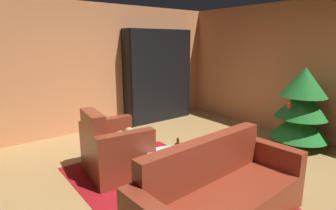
{
  "coord_description": "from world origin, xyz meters",
  "views": [
    {
      "loc": [
        2.53,
        -2.27,
        1.84
      ],
      "look_at": [
        -0.32,
        -0.05,
        0.99
      ],
      "focal_mm": 29.33,
      "sensor_mm": 36.0,
      "label": 1
    }
  ],
  "objects_px": {
    "couch_red": "(220,200)",
    "decorated_tree": "(302,107)",
    "bookshelf_unit": "(162,76)",
    "coffee_table": "(171,157)",
    "book_stack_on_table": "(173,151)",
    "armchair_red": "(114,151)",
    "bottle_on_table": "(178,151)"
  },
  "relations": [
    {
      "from": "book_stack_on_table",
      "to": "bottle_on_table",
      "type": "relative_size",
      "value": 0.76
    },
    {
      "from": "couch_red",
      "to": "decorated_tree",
      "type": "xyz_separation_m",
      "value": [
        -0.61,
        2.74,
        0.43
      ]
    },
    {
      "from": "bookshelf_unit",
      "to": "decorated_tree",
      "type": "xyz_separation_m",
      "value": [
        2.93,
        0.84,
        -0.31
      ]
    },
    {
      "from": "decorated_tree",
      "to": "couch_red",
      "type": "bearing_deg",
      "value": -77.43
    },
    {
      "from": "book_stack_on_table",
      "to": "bottle_on_table",
      "type": "distance_m",
      "value": 0.2
    },
    {
      "from": "coffee_table",
      "to": "bookshelf_unit",
      "type": "bearing_deg",
      "value": 145.5
    },
    {
      "from": "couch_red",
      "to": "book_stack_on_table",
      "type": "bearing_deg",
      "value": 168.93
    },
    {
      "from": "bottle_on_table",
      "to": "armchair_red",
      "type": "bearing_deg",
      "value": -153.7
    },
    {
      "from": "bookshelf_unit",
      "to": "book_stack_on_table",
      "type": "xyz_separation_m",
      "value": [
        2.54,
        -1.71,
        -0.61
      ]
    },
    {
      "from": "bookshelf_unit",
      "to": "armchair_red",
      "type": "distance_m",
      "value": 2.95
    },
    {
      "from": "coffee_table",
      "to": "book_stack_on_table",
      "type": "relative_size",
      "value": 2.93
    },
    {
      "from": "coffee_table",
      "to": "decorated_tree",
      "type": "distance_m",
      "value": 2.64
    },
    {
      "from": "bottle_on_table",
      "to": "book_stack_on_table",
      "type": "bearing_deg",
      "value": 160.11
    },
    {
      "from": "armchair_red",
      "to": "book_stack_on_table",
      "type": "xyz_separation_m",
      "value": [
        0.71,
        0.5,
        0.1
      ]
    },
    {
      "from": "armchair_red",
      "to": "bottle_on_table",
      "type": "height_order",
      "value": "armchair_red"
    },
    {
      "from": "couch_red",
      "to": "decorated_tree",
      "type": "distance_m",
      "value": 2.84
    },
    {
      "from": "bookshelf_unit",
      "to": "bottle_on_table",
      "type": "relative_size",
      "value": 7.58
    },
    {
      "from": "decorated_tree",
      "to": "bottle_on_table",
      "type": "bearing_deg",
      "value": -94.68
    },
    {
      "from": "couch_red",
      "to": "coffee_table",
      "type": "xyz_separation_m",
      "value": [
        -0.99,
        0.15,
        0.06
      ]
    },
    {
      "from": "bookshelf_unit",
      "to": "couch_red",
      "type": "xyz_separation_m",
      "value": [
        3.54,
        -1.9,
        -0.74
      ]
    },
    {
      "from": "decorated_tree",
      "to": "armchair_red",
      "type": "bearing_deg",
      "value": -109.74
    },
    {
      "from": "bookshelf_unit",
      "to": "couch_red",
      "type": "height_order",
      "value": "bookshelf_unit"
    },
    {
      "from": "couch_red",
      "to": "coffee_table",
      "type": "distance_m",
      "value": 1.01
    },
    {
      "from": "couch_red",
      "to": "armchair_red",
      "type": "bearing_deg",
      "value": -169.99
    },
    {
      "from": "couch_red",
      "to": "book_stack_on_table",
      "type": "height_order",
      "value": "couch_red"
    },
    {
      "from": "coffee_table",
      "to": "armchair_red",
      "type": "bearing_deg",
      "value": -147.35
    },
    {
      "from": "armchair_red",
      "to": "book_stack_on_table",
      "type": "bearing_deg",
      "value": 34.9
    },
    {
      "from": "coffee_table",
      "to": "book_stack_on_table",
      "type": "distance_m",
      "value": 0.08
    },
    {
      "from": "bookshelf_unit",
      "to": "decorated_tree",
      "type": "height_order",
      "value": "bookshelf_unit"
    },
    {
      "from": "armchair_red",
      "to": "couch_red",
      "type": "distance_m",
      "value": 1.73
    },
    {
      "from": "couch_red",
      "to": "coffee_table",
      "type": "bearing_deg",
      "value": 171.15
    },
    {
      "from": "book_stack_on_table",
      "to": "decorated_tree",
      "type": "distance_m",
      "value": 2.6
    }
  ]
}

